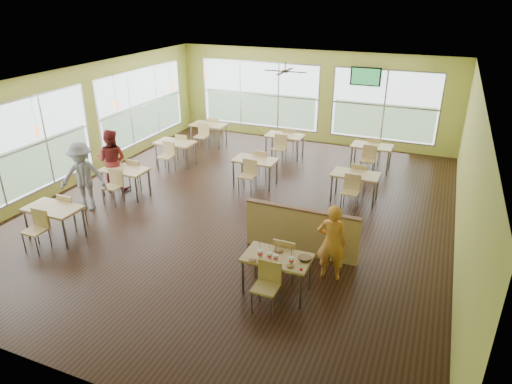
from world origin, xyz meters
The scene contains 20 objects.
room centered at (0.00, 0.00, 1.60)m, with size 12.00×12.04×3.20m.
window_bays centered at (-2.65, 3.08, 1.48)m, with size 9.24×10.24×2.38m.
main_table centered at (2.00, -3.00, 0.63)m, with size 1.22×1.52×0.87m.
half_wall_divider centered at (2.00, -1.55, 0.52)m, with size 2.40×0.14×1.04m.
dining_tables centered at (-1.05, 1.71, 0.63)m, with size 6.92×8.72×0.87m.
pendant_lights centered at (-3.20, 0.68, 2.45)m, with size 0.11×7.31×0.86m.
ceiling_fan centered at (0.00, 3.00, 2.95)m, with size 1.25×1.25×0.29m.
tv_backwall centered at (1.80, 5.90, 2.45)m, with size 1.00×0.07×0.60m.
man_plaid centered at (2.78, -2.17, 0.77)m, with size 0.56×0.37×1.54m, color #D15F17.
patron_maroon centered at (-3.74, -0.32, 0.85)m, with size 0.83×0.65×1.70m, color maroon.
patron_grey centered at (-3.59, -1.59, 0.88)m, with size 1.13×0.65×1.75m, color slate.
cup_blue centered at (1.72, -3.12, 0.83)m, with size 0.11×0.11×0.38m.
cup_yellow centered at (1.90, -3.12, 0.82)m, with size 0.10×0.10×0.35m.
cup_red_near centered at (2.02, -3.14, 0.82)m, with size 0.10×0.10×0.34m.
cup_red_far centered at (2.30, -3.12, 0.82)m, with size 0.10×0.10×0.35m.
food_basket centered at (2.48, -2.91, 0.78)m, with size 0.24×0.24×0.06m.
ketchup_cup centered at (2.52, -3.24, 0.76)m, with size 0.05×0.05×0.02m, color #B80300.
wrapper_left centered at (1.65, -3.30, 0.77)m, with size 0.15×0.13×0.04m, color olive.
wrapper_mid centered at (1.95, -2.82, 0.77)m, with size 0.17×0.16×0.04m, color olive.
wrapper_right centered at (2.32, -3.21, 0.77)m, with size 0.13×0.12×0.03m, color olive.
Camera 1 is at (4.30, -9.52, 5.09)m, focal length 32.00 mm.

